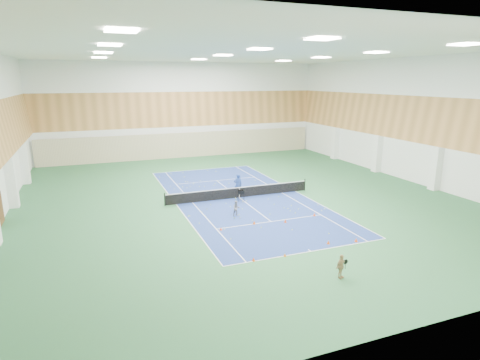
% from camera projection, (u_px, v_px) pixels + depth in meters
% --- Properties ---
extents(ground, '(40.00, 40.00, 0.00)m').
position_uv_depth(ground, '(239.00, 198.00, 34.46)').
color(ground, '#285E37').
rests_on(ground, ground).
extents(room_shell, '(36.00, 40.00, 12.00)m').
position_uv_depth(room_shell, '(239.00, 128.00, 33.00)').
color(room_shell, white).
rests_on(room_shell, ground).
extents(wood_cladding, '(36.00, 40.00, 8.00)m').
position_uv_depth(wood_cladding, '(239.00, 103.00, 32.51)').
color(wood_cladding, '#C08547').
rests_on(wood_cladding, room_shell).
extents(ceiling_light_grid, '(21.40, 25.40, 0.06)m').
position_uv_depth(ceiling_light_grid, '(239.00, 53.00, 31.55)').
color(ceiling_light_grid, white).
rests_on(ceiling_light_grid, room_shell).
extents(court_surface, '(10.97, 23.77, 0.01)m').
position_uv_depth(court_surface, '(239.00, 198.00, 34.46)').
color(court_surface, navy).
rests_on(court_surface, ground).
extents(tennis_balls_scatter, '(10.57, 22.77, 0.07)m').
position_uv_depth(tennis_balls_scatter, '(239.00, 197.00, 34.45)').
color(tennis_balls_scatter, '#CCED28').
rests_on(tennis_balls_scatter, ground).
extents(tennis_net, '(12.80, 0.10, 1.10)m').
position_uv_depth(tennis_net, '(239.00, 192.00, 34.33)').
color(tennis_net, black).
rests_on(tennis_net, ground).
extents(back_curtain, '(35.40, 0.16, 3.20)m').
position_uv_depth(back_curtain, '(185.00, 145.00, 51.95)').
color(back_curtain, '#C6B793').
rests_on(back_curtain, ground).
extents(door_left_b, '(0.08, 1.80, 2.20)m').
position_uv_depth(door_left_b, '(0.00, 209.00, 27.97)').
color(door_left_b, '#593319').
rests_on(door_left_b, ground).
extents(coach, '(0.78, 0.59, 1.93)m').
position_uv_depth(coach, '(238.00, 185.00, 34.97)').
color(coach, navy).
rests_on(coach, ground).
extents(child_court, '(0.57, 0.45, 1.17)m').
position_uv_depth(child_court, '(236.00, 208.00, 29.76)').
color(child_court, gray).
rests_on(child_court, ground).
extents(child_apron, '(0.82, 0.57, 1.29)m').
position_uv_depth(child_apron, '(341.00, 266.00, 20.41)').
color(child_apron, tan).
rests_on(child_apron, ground).
extents(ball_cart, '(0.63, 0.63, 0.94)m').
position_uv_depth(ball_cart, '(241.00, 196.00, 33.44)').
color(ball_cart, black).
rests_on(ball_cart, ground).
extents(cone_svc_a, '(0.19, 0.19, 0.21)m').
position_uv_depth(cone_svc_a, '(221.00, 229.00, 27.02)').
color(cone_svc_a, '#FF440D').
rests_on(cone_svc_a, ground).
extents(cone_svc_b, '(0.21, 0.21, 0.23)m').
position_uv_depth(cone_svc_b, '(254.00, 223.00, 28.16)').
color(cone_svc_b, '#EC5B0C').
rests_on(cone_svc_b, ground).
extents(cone_svc_c, '(0.22, 0.22, 0.24)m').
position_uv_depth(cone_svc_c, '(285.00, 221.00, 28.49)').
color(cone_svc_c, '#EE450C').
rests_on(cone_svc_c, ground).
extents(cone_svc_d, '(0.22, 0.22, 0.24)m').
position_uv_depth(cone_svc_d, '(314.00, 214.00, 29.84)').
color(cone_svc_d, '#F2480C').
rests_on(cone_svc_d, ground).
extents(cone_base_a, '(0.19, 0.19, 0.21)m').
position_uv_depth(cone_base_a, '(254.00, 259.00, 22.44)').
color(cone_base_a, '#FD580D').
rests_on(cone_base_a, ground).
extents(cone_base_b, '(0.17, 0.17, 0.19)m').
position_uv_depth(cone_base_b, '(285.00, 255.00, 23.04)').
color(cone_base_b, orange).
rests_on(cone_base_b, ground).
extents(cone_base_c, '(0.21, 0.21, 0.23)m').
position_uv_depth(cone_base_c, '(328.00, 242.00, 24.77)').
color(cone_base_c, '#E1510B').
rests_on(cone_base_c, ground).
extents(cone_base_d, '(0.22, 0.22, 0.24)m').
position_uv_depth(cone_base_d, '(356.00, 240.00, 25.10)').
color(cone_base_d, '#E8490C').
rests_on(cone_base_d, ground).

